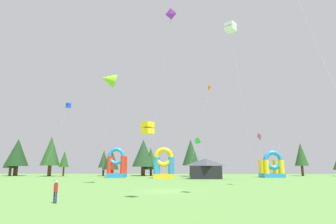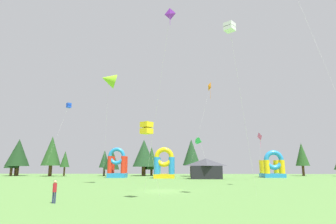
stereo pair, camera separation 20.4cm
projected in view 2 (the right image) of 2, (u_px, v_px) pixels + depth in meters
name	position (u px, v px, depth m)	size (l,w,h in m)	color
ground_plane	(164.00, 191.00, 30.45)	(120.00, 120.00, 0.00)	#5B8C42
kite_white_box	(230.00, 27.00, 26.61)	(3.07, 3.54, 16.34)	white
kite_blue_box	(69.00, 106.00, 50.14)	(3.24, 3.57, 13.94)	blue
kite_orange_diamond	(210.00, 88.00, 52.81)	(5.41, 2.37, 18.15)	orange
kite_pink_diamond	(260.00, 137.00, 52.76)	(1.60, 2.90, 8.73)	#EA599E
kite_purple_diamond	(169.00, 17.00, 27.96)	(3.26, 4.49, 18.31)	purple
kite_yellow_box	(147.00, 128.00, 24.21)	(1.74, 2.11, 6.58)	yellow
kite_lime_delta	(109.00, 80.00, 42.92)	(3.17, 4.11, 17.27)	#8CD826
kite_green_delta	(200.00, 141.00, 61.63)	(3.39, 3.66, 8.90)	green
person_near_camera	(55.00, 190.00, 21.01)	(0.33, 0.33, 1.70)	navy
inflatable_yellow_castle	(117.00, 166.00, 63.35)	(4.09, 3.64, 6.78)	#268CD8
inflatable_red_slide	(273.00, 167.00, 63.97)	(4.72, 4.87, 6.19)	#268CD8
inflatable_orange_dome	(164.00, 166.00, 61.16)	(4.50, 4.94, 6.67)	yellow
festival_tent	(206.00, 169.00, 58.09)	(6.39, 3.86, 4.20)	black
tree_row_0	(12.00, 159.00, 73.29)	(3.59, 3.59, 6.84)	#4C331E
tree_row_1	(18.00, 153.00, 74.81)	(6.05, 6.05, 9.82)	#4C331E
tree_row_2	(52.00, 151.00, 72.22)	(4.88, 4.88, 10.27)	#4C331E
tree_row_3	(65.00, 159.00, 71.86)	(2.42, 2.42, 6.44)	#4C331E
tree_row_4	(104.00, 159.00, 74.28)	(2.81, 2.81, 6.84)	#4C331E
tree_row_5	(112.00, 159.00, 73.43)	(4.14, 4.14, 7.26)	#4C331E
tree_row_6	(144.00, 153.00, 74.98)	(5.98, 5.98, 9.69)	#4C331E
tree_row_7	(152.00, 158.00, 75.70)	(3.53, 3.53, 7.71)	#4C331E
tree_row_8	(191.00, 152.00, 71.15)	(4.47, 4.47, 9.42)	#4C331E
tree_row_9	(302.00, 154.00, 73.90)	(3.50, 3.50, 8.71)	#4C331E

